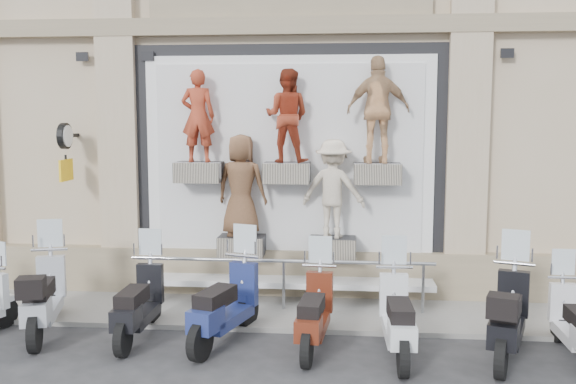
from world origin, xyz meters
name	(u,v)px	position (x,y,z in m)	size (l,w,h in m)	color
ground	(270,358)	(0.00, 0.00, 0.00)	(90.00, 90.00, 0.00)	#2D2D2F
sidewalk	(284,309)	(0.00, 2.10, 0.04)	(16.00, 2.20, 0.08)	gray
shop_vitrine	(294,168)	(0.11, 2.74, 2.40)	(5.60, 0.85, 4.30)	black
guard_rail	(284,286)	(0.00, 2.00, 0.47)	(5.06, 0.10, 0.93)	#9EA0A5
clock_sign_bracket	(66,144)	(-3.90, 2.47, 2.80)	(0.10, 0.80, 1.02)	black
scooter_c	(43,281)	(-3.50, 0.63, 0.83)	(0.60, 2.05, 1.67)	#9B9FA8
scooter_d	(138,288)	(-2.02, 0.56, 0.78)	(0.56, 1.92, 1.56)	black
scooter_e	(225,288)	(-0.71, 0.51, 0.83)	(0.60, 2.04, 1.66)	navy
scooter_f	(314,297)	(0.59, 0.38, 0.76)	(0.55, 1.88, 1.53)	#541C0E
scooter_g	(398,301)	(1.75, 0.22, 0.79)	(0.57, 1.94, 1.58)	silver
scooter_h	(509,299)	(3.24, 0.29, 0.84)	(0.60, 2.07, 1.68)	black
scooter_i	(575,308)	(4.14, 0.37, 0.70)	(0.51, 1.73, 1.41)	silver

